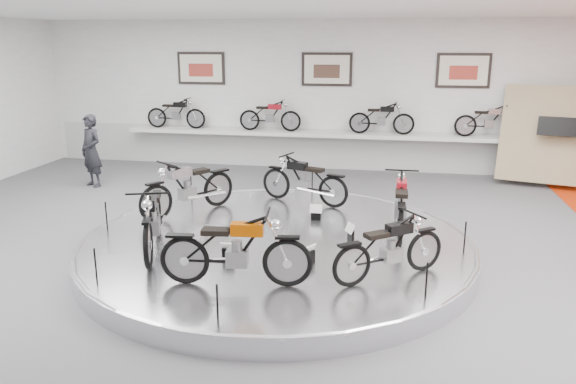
% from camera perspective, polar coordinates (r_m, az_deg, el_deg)
% --- Properties ---
extents(floor, '(16.00, 16.00, 0.00)m').
position_cam_1_polar(floor, '(9.08, -1.54, -7.17)').
color(floor, '#525254').
rests_on(floor, ground).
extents(ceiling, '(16.00, 16.00, 0.00)m').
position_cam_1_polar(ceiling, '(8.41, -1.74, 18.92)').
color(ceiling, white).
rests_on(ceiling, wall_back).
extents(wall_back, '(16.00, 0.00, 16.00)m').
position_cam_1_polar(wall_back, '(15.38, 3.93, 9.73)').
color(wall_back, white).
rests_on(wall_back, floor).
extents(dado_band, '(15.68, 0.04, 1.10)m').
position_cam_1_polar(dado_band, '(15.56, 3.83, 4.40)').
color(dado_band, '#BCBCBA').
rests_on(dado_band, floor).
extents(display_platform, '(6.40, 6.40, 0.30)m').
position_cam_1_polar(display_platform, '(9.29, -1.16, -5.62)').
color(display_platform, silver).
rests_on(display_platform, floor).
extents(platform_rim, '(6.40, 6.40, 0.10)m').
position_cam_1_polar(platform_rim, '(9.25, -1.16, -4.93)').
color(platform_rim, '#B2B2BA').
rests_on(platform_rim, display_platform).
extents(shelf, '(11.00, 0.55, 0.10)m').
position_cam_1_polar(shelf, '(15.21, 3.73, 5.87)').
color(shelf, silver).
rests_on(shelf, wall_back).
extents(poster_left, '(1.35, 0.06, 0.88)m').
position_cam_1_polar(poster_left, '(16.07, -8.82, 12.32)').
color(poster_left, '#ECE7CD').
rests_on(poster_left, wall_back).
extents(poster_center, '(1.35, 0.06, 0.88)m').
position_cam_1_polar(poster_center, '(15.29, 3.96, 12.32)').
color(poster_center, '#ECE7CD').
rests_on(poster_center, wall_back).
extents(poster_right, '(1.35, 0.06, 0.88)m').
position_cam_1_polar(poster_right, '(15.28, 17.39, 11.69)').
color(poster_right, '#ECE7CD').
rests_on(poster_right, wall_back).
extents(display_panel, '(2.56, 1.52, 2.30)m').
position_cam_1_polar(display_panel, '(14.97, 25.34, 5.27)').
color(display_panel, tan).
rests_on(display_panel, floor).
extents(shelf_bike_a, '(1.22, 0.43, 0.73)m').
position_cam_1_polar(shelf_bike_a, '(16.19, -11.31, 7.66)').
color(shelf_bike_a, black).
rests_on(shelf_bike_a, shelf).
extents(shelf_bike_b, '(1.22, 0.43, 0.73)m').
position_cam_1_polar(shelf_bike_b, '(15.40, -1.84, 7.57)').
color(shelf_bike_b, maroon).
rests_on(shelf_bike_b, shelf).
extents(shelf_bike_c, '(1.22, 0.43, 0.73)m').
position_cam_1_polar(shelf_bike_c, '(15.05, 9.48, 7.20)').
color(shelf_bike_c, black).
rests_on(shelf_bike_c, shelf).
extents(shelf_bike_d, '(1.22, 0.43, 0.73)m').
position_cam_1_polar(shelf_bike_d, '(15.24, 19.74, 6.61)').
color(shelf_bike_d, '#9E9DA1').
rests_on(shelf_bike_d, shelf).
extents(bike_a, '(0.60, 1.69, 1.00)m').
position_cam_1_polar(bike_a, '(9.61, 11.39, -1.15)').
color(bike_a, maroon).
rests_on(bike_a, display_platform).
extents(bike_b, '(1.73, 1.10, 0.96)m').
position_cam_1_polar(bike_b, '(11.12, 1.64, 1.26)').
color(bike_b, black).
rests_on(bike_b, display_platform).
extents(bike_c, '(1.51, 1.81, 1.04)m').
position_cam_1_polar(bike_c, '(10.57, -10.12, 0.54)').
color(bike_c, '#9E9DA1').
rests_on(bike_c, display_platform).
extents(bike_d, '(1.16, 1.90, 1.05)m').
position_cam_1_polar(bike_d, '(8.82, -13.62, -2.58)').
color(bike_d, black).
rests_on(bike_d, display_platform).
extents(bike_e, '(1.77, 0.80, 1.01)m').
position_cam_1_polar(bike_e, '(7.40, -5.36, -5.82)').
color(bike_e, '#A84400').
rests_on(bike_e, display_platform).
extents(bike_f, '(1.53, 1.34, 0.89)m').
position_cam_1_polar(bike_f, '(7.72, 10.29, -5.57)').
color(bike_f, black).
rests_on(bike_f, display_platform).
extents(visitor, '(0.76, 0.66, 1.75)m').
position_cam_1_polar(visitor, '(14.35, -19.35, 3.97)').
color(visitor, black).
rests_on(visitor, floor).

